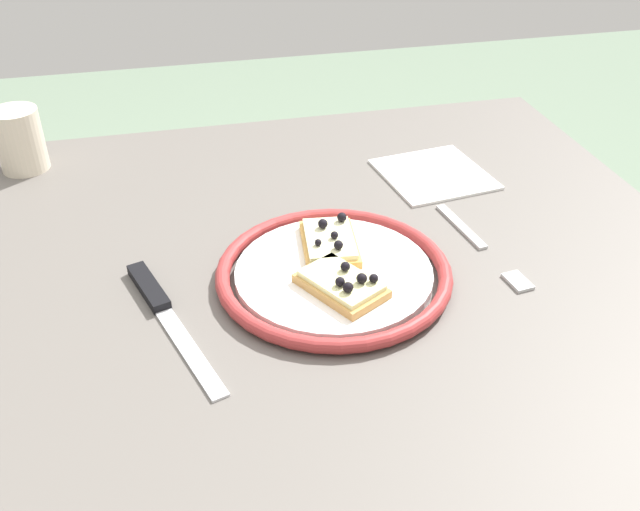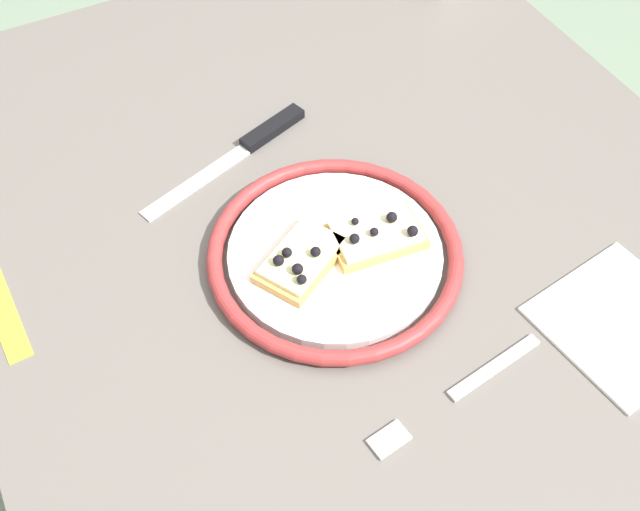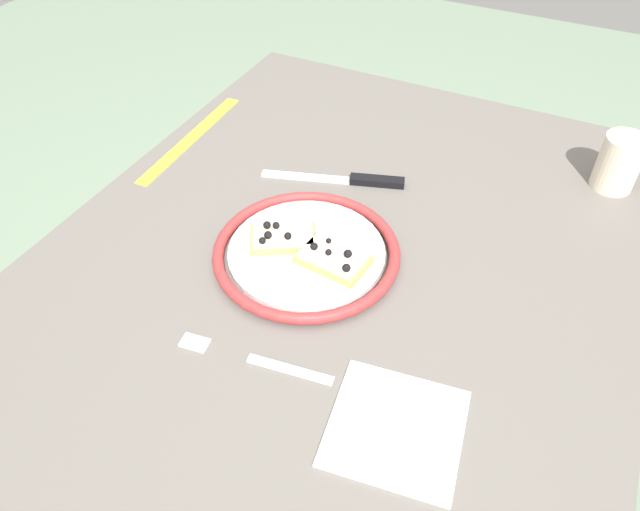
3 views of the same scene
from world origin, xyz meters
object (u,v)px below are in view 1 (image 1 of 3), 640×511
at_px(napkin, 434,174).
at_px(dining_table, 287,323).
at_px(pizza_slice_near, 330,241).
at_px(fork, 481,245).
at_px(plate, 334,273).
at_px(pizza_slice_far, 342,284).
at_px(knife, 159,303).
at_px(cup, 20,140).

bearing_deg(napkin, dining_table, 33.90).
bearing_deg(pizza_slice_near, fork, 173.58).
distance_m(plate, fork, 0.19).
xyz_separation_m(dining_table, plate, (-0.05, 0.05, 0.10)).
relative_size(plate, pizza_slice_near, 2.60).
bearing_deg(pizza_slice_far, fork, -161.58).
distance_m(knife, cup, 0.42).
distance_m(plate, cup, 0.53).
xyz_separation_m(dining_table, pizza_slice_far, (-0.05, 0.08, 0.11)).
bearing_deg(napkin, pizza_slice_far, 51.16).
bearing_deg(napkin, pizza_slice_near, 40.56).
xyz_separation_m(pizza_slice_near, knife, (0.20, 0.05, -0.02)).
xyz_separation_m(plate, napkin, (-0.20, -0.22, -0.01)).
height_order(pizza_slice_near, knife, pizza_slice_near).
bearing_deg(knife, cup, -65.19).
distance_m(dining_table, napkin, 0.32).
relative_size(dining_table, cup, 11.26).
xyz_separation_m(knife, cup, (0.18, -0.38, 0.04)).
relative_size(pizza_slice_far, knife, 0.48).
distance_m(dining_table, plate, 0.12).
distance_m(pizza_slice_far, cup, 0.56).
xyz_separation_m(pizza_slice_far, knife, (0.20, -0.03, -0.02)).
xyz_separation_m(plate, fork, (-0.19, -0.02, -0.01)).
bearing_deg(dining_table, cup, -45.39).
height_order(pizza_slice_near, napkin, pizza_slice_near).
relative_size(dining_table, fork, 5.10).
xyz_separation_m(knife, napkin, (-0.40, -0.22, -0.00)).
bearing_deg(cup, pizza_slice_far, 131.96).
bearing_deg(plate, napkin, -133.49).
bearing_deg(pizza_slice_far, knife, -9.84).
distance_m(dining_table, pizza_slice_near, 0.13).
bearing_deg(plate, cup, -45.09).
bearing_deg(plate, fork, -172.62).
relative_size(fork, napkin, 1.37).
relative_size(pizza_slice_near, pizza_slice_far, 0.92).
xyz_separation_m(pizza_slice_far, cup, (0.37, -0.41, 0.02)).
bearing_deg(pizza_slice_near, napkin, -139.44).
distance_m(plate, pizza_slice_near, 0.05).
xyz_separation_m(dining_table, knife, (0.15, 0.05, 0.10)).
bearing_deg(dining_table, pizza_slice_near, -179.36).
distance_m(pizza_slice_far, napkin, 0.33).
bearing_deg(plate, knife, 1.60).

